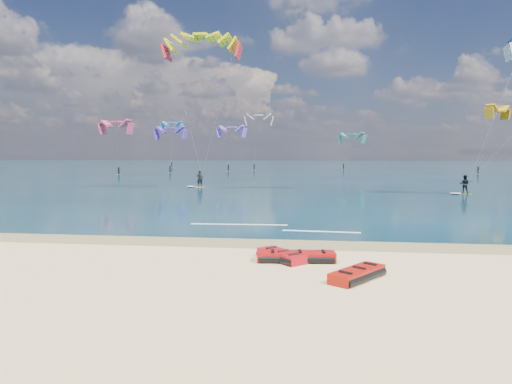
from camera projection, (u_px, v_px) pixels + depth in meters
The scene contains 10 objects.
ground at pixel (275, 185), 58.08m from camera, with size 320.00×320.00×0.00m, color tan.
wet_sand_strip at pixel (213, 242), 21.50m from camera, with size 320.00×2.40×0.01m, color brown.
sea at pixel (294, 168), 121.36m from camera, with size 320.00×200.00×0.04m, color #08252F.
packed_kite_left at pixel (296, 261), 17.73m from camera, with size 3.25×1.22×0.44m, color #B50B09, non-canonical shape.
packed_kite_mid at pixel (281, 260), 17.93m from camera, with size 2.44×1.17×0.43m, color red, non-canonical shape.
packed_kite_right at pixel (357, 279), 15.23m from camera, with size 2.61×1.15×0.42m, color #A81207, non-canonical shape.
kitesurfer_main at pixel (201, 106), 50.64m from camera, with size 9.02×7.70×17.89m.
kitesurfer_far at pixel (508, 108), 42.34m from camera, with size 11.85×6.54×16.00m.
shoreline_foam at pixel (272, 227), 25.50m from camera, with size 9.59×2.29×0.01m.
distant_kites at pixel (258, 147), 96.10m from camera, with size 75.74×44.54×12.31m.
Camera 1 is at (4.61, -17.80, 4.25)m, focal length 32.00 mm.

